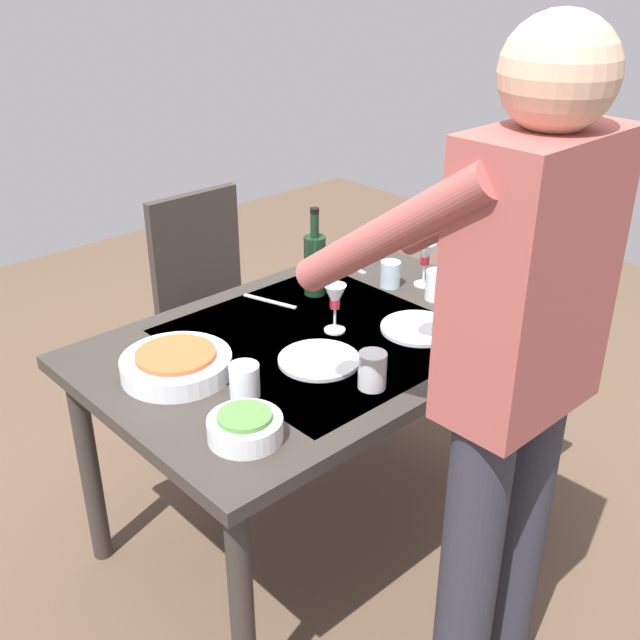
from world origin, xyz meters
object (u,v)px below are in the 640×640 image
person_server (511,368)px  wine_glass_right (425,256)px  water_cup_far_left (437,285)px  water_cup_near_left (390,274)px  dinner_plate_near (319,360)px  dining_table (320,358)px  dinner_plate_far (419,328)px  serving_bowl_pasta (176,364)px  water_cup_far_right (372,370)px  water_cup_near_right (244,381)px  chair_near (213,294)px  wine_bottle (315,263)px  wine_glass_left (335,300)px  side_bowl_salad (245,426)px

person_server → wine_glass_right: person_server is taller
wine_glass_right → water_cup_far_left: 0.13m
water_cup_near_left → dinner_plate_near: (0.53, 0.22, -0.04)m
dining_table → dinner_plate_far: (-0.24, 0.18, 0.09)m
dining_table → serving_bowl_pasta: (0.44, -0.09, 0.11)m
water_cup_far_right → water_cup_far_left: bearing=-156.7°
wine_glass_right → water_cup_near_right: wine_glass_right is taller
person_server → chair_near: bearing=-100.6°
water_cup_far_right → wine_bottle: bearing=-118.3°
wine_glass_left → dinner_plate_near: bearing=33.1°
wine_glass_left → water_cup_far_left: (-0.40, 0.06, -0.06)m
wine_glass_left → dinner_plate_near: wine_glass_left is taller
wine_glass_right → dinner_plate_far: (0.27, 0.21, -0.10)m
wine_glass_left → wine_glass_right: bearing=-174.9°
chair_near → dinner_plate_far: chair_near is taller
person_server → water_cup_far_right: (0.00, -0.40, -0.18)m
dinner_plate_near → dinner_plate_far: (-0.35, 0.06, 0.00)m
serving_bowl_pasta → dinner_plate_far: 0.73m
wine_glass_right → water_cup_far_right: size_ratio=1.50×
water_cup_far_right → side_bowl_salad: bearing=-6.3°
water_cup_far_right → dinner_plate_near: size_ratio=0.44×
serving_bowl_pasta → side_bowl_salad: size_ratio=1.67×
serving_bowl_pasta → person_server: bearing=113.0°
wine_glass_right → water_cup_far_left: (0.05, 0.10, -0.06)m
water_cup_near_right → side_bowl_salad: (0.11, 0.15, -0.01)m
wine_glass_left → water_cup_far_right: size_ratio=1.50×
wine_glass_left → water_cup_far_left: wine_glass_left is taller
chair_near → wine_glass_left: bearing=80.6°
person_server → side_bowl_salad: 0.62m
dining_table → chair_near: chair_near is taller
water_cup_near_left → dinner_plate_near: size_ratio=0.38×
water_cup_near_right → water_cup_far_right: (-0.27, 0.19, 0.00)m
chair_near → water_cup_near_right: (0.56, 0.95, 0.25)m
wine_bottle → side_bowl_salad: 0.84m
water_cup_near_right → water_cup_far_right: bearing=144.9°
chair_near → water_cup_far_right: size_ratio=9.02×
water_cup_far_left → serving_bowl_pasta: bearing=-10.4°
water_cup_near_left → water_cup_far_right: 0.66m
wine_glass_right → dinner_plate_near: wine_glass_right is taller
person_server → wine_bottle: bearing=-107.0°
water_cup_far_left → dinner_plate_near: water_cup_far_left is taller
person_server → wine_bottle: 0.99m
water_cup_far_left → side_bowl_salad: (0.94, 0.20, -0.02)m
wine_glass_left → water_cup_near_left: size_ratio=1.71×
wine_bottle → side_bowl_salad: (0.68, 0.50, -0.08)m
chair_near → water_cup_far_left: chair_near is taller
wine_bottle → water_cup_near_right: (0.56, 0.35, -0.06)m
wine_glass_right → serving_bowl_pasta: size_ratio=0.50×
chair_near → water_cup_near_left: (-0.23, 0.73, 0.25)m
person_server → wine_glass_left: 0.73m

